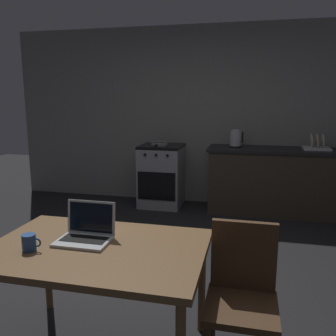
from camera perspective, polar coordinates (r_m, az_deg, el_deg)
ground_plane at (r=3.23m, az=-2.29°, el=-18.04°), size 12.00×12.00×0.00m
back_wall at (r=5.36m, az=8.28°, el=8.13°), size 6.40×0.10×2.61m
kitchen_counter at (r=5.13m, az=18.54°, el=-2.06°), size 2.16×0.64×0.91m
stove_oven at (r=5.26m, az=-1.02°, el=-1.19°), size 0.60×0.62×0.91m
dining_table at (r=2.22m, az=-11.28°, el=-13.77°), size 1.28×0.86×0.72m
chair at (r=2.19m, az=11.75°, el=-18.53°), size 0.40×0.40×0.87m
laptop at (r=2.28m, az=-13.00°, el=-10.14°), size 0.32×0.25×0.23m
electric_kettle at (r=5.02m, az=10.78°, el=4.63°), size 0.19×0.16×0.25m
frying_pan at (r=5.16m, az=-1.44°, el=3.95°), size 0.27×0.44×0.05m
coffee_mug at (r=2.23m, az=-21.30°, el=-11.03°), size 0.12×0.08×0.10m
dish_rack at (r=5.09m, az=22.67°, el=3.25°), size 0.34×0.26×0.21m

